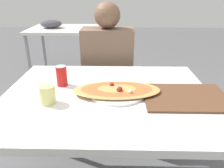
{
  "coord_description": "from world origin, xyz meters",
  "views": [
    {
      "loc": [
        0.05,
        -1.12,
        1.32
      ],
      "look_at": [
        0.03,
        -0.0,
        0.83
      ],
      "focal_mm": 35.0,
      "sensor_mm": 36.0,
      "label": 1
    }
  ],
  "objects_px": {
    "chair_far_seated": "(108,82)",
    "pizza_main": "(117,91)",
    "drink_glass": "(47,94)",
    "dining_table": "(107,105)",
    "soda_can": "(62,76)",
    "person_seated": "(108,63)"
  },
  "relations": [
    {
      "from": "dining_table",
      "to": "soda_can",
      "type": "bearing_deg",
      "value": 158.58
    },
    {
      "from": "soda_can",
      "to": "chair_far_seated",
      "type": "bearing_deg",
      "value": 69.81
    },
    {
      "from": "soda_can",
      "to": "drink_glass",
      "type": "height_order",
      "value": "soda_can"
    },
    {
      "from": "dining_table",
      "to": "person_seated",
      "type": "bearing_deg",
      "value": 92.23
    },
    {
      "from": "dining_table",
      "to": "chair_far_seated",
      "type": "height_order",
      "value": "chair_far_seated"
    },
    {
      "from": "chair_far_seated",
      "to": "soda_can",
      "type": "height_order",
      "value": "soda_can"
    },
    {
      "from": "chair_far_seated",
      "to": "person_seated",
      "type": "bearing_deg",
      "value": 90.0
    },
    {
      "from": "person_seated",
      "to": "dining_table",
      "type": "bearing_deg",
      "value": 92.23
    },
    {
      "from": "person_seated",
      "to": "soda_can",
      "type": "height_order",
      "value": "person_seated"
    },
    {
      "from": "dining_table",
      "to": "pizza_main",
      "type": "relative_size",
      "value": 2.35
    },
    {
      "from": "chair_far_seated",
      "to": "drink_glass",
      "type": "distance_m",
      "value": 1.02
    },
    {
      "from": "dining_table",
      "to": "drink_glass",
      "type": "xyz_separation_m",
      "value": [
        -0.3,
        -0.12,
        0.12
      ]
    },
    {
      "from": "person_seated",
      "to": "pizza_main",
      "type": "distance_m",
      "value": 0.7
    },
    {
      "from": "dining_table",
      "to": "person_seated",
      "type": "relative_size",
      "value": 0.97
    },
    {
      "from": "pizza_main",
      "to": "drink_glass",
      "type": "relative_size",
      "value": 5.04
    },
    {
      "from": "pizza_main",
      "to": "dining_table",
      "type": "bearing_deg",
      "value": 179.34
    },
    {
      "from": "pizza_main",
      "to": "chair_far_seated",
      "type": "bearing_deg",
      "value": 95.78
    },
    {
      "from": "chair_far_seated",
      "to": "pizza_main",
      "type": "bearing_deg",
      "value": 95.78
    },
    {
      "from": "dining_table",
      "to": "chair_far_seated",
      "type": "bearing_deg",
      "value": 91.92
    },
    {
      "from": "person_seated",
      "to": "pizza_main",
      "type": "relative_size",
      "value": 2.42
    },
    {
      "from": "dining_table",
      "to": "soda_can",
      "type": "relative_size",
      "value": 9.52
    },
    {
      "from": "chair_far_seated",
      "to": "drink_glass",
      "type": "relative_size",
      "value": 8.84
    }
  ]
}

